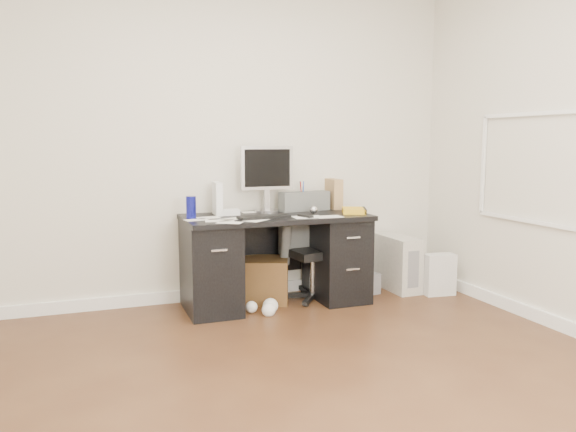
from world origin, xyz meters
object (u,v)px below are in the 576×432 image
Objects in this scene: lcd_monitor at (267,179)px; pc_tower at (398,263)px; office_chair at (313,247)px; desk at (276,257)px; keyboard at (264,217)px; wicker_basket at (266,280)px.

lcd_monitor is 1.16× the size of pc_tower.
lcd_monitor is 0.70m from office_chair.
desk is 0.35m from office_chair.
keyboard is 0.45× the size of office_chair.
lcd_monitor is 1.45m from pc_tower.
keyboard is at bearing -171.49° from pc_tower.
pc_tower is (0.85, 0.01, -0.21)m from office_chair.
office_chair is 1.86× the size of pc_tower.
desk is at bearing 40.42° from keyboard.
wicker_basket is at bearing 113.86° from desk.
lcd_monitor is at bearing 148.92° from office_chair.
desk is at bearing -178.06° from pc_tower.
desk is 3.67× the size of keyboard.
desk is 1.64× the size of office_chair.
pc_tower is (1.20, 0.05, -0.15)m from desk.
keyboard is 0.83× the size of pc_tower.
keyboard is at bearing -110.56° from wicker_basket.
lcd_monitor reaches higher than office_chair.
desk is 1.21m from pc_tower.
pc_tower reaches higher than wicker_basket.
desk reaches higher than wicker_basket.
keyboard is 0.65m from wicker_basket.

